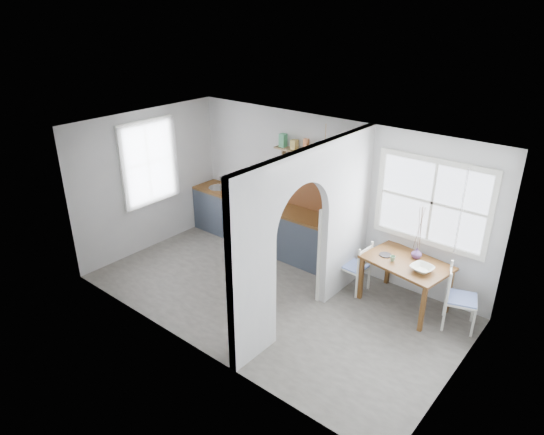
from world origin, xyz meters
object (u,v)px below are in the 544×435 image
Objects in this scene: dining_table at (404,283)px; kettle at (333,218)px; chair_left at (355,266)px; chair_right at (462,298)px; vase at (417,253)px.

kettle reaches higher than dining_table.
chair_left is 1.68m from chair_right.
chair_right is at bearing -12.09° from vase.
vase reaches higher than dining_table.
chair_left is at bearing -162.41° from vase.
chair_left is 0.86m from kettle.
dining_table is at bearing 99.85° from chair_left.
kettle is (-1.40, 0.11, 0.65)m from dining_table.
kettle reaches higher than vase.
kettle is 1.59× the size of vase.
chair_right reaches higher than vase.
dining_table is at bearing -13.30° from kettle.
chair_right reaches higher than dining_table.
kettle is at bearing -177.04° from vase.
chair_right is at bearing 10.53° from dining_table.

